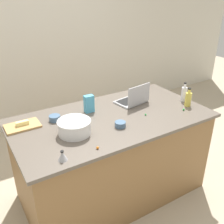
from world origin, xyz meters
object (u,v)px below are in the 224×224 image
Objects in this scene: ramekin_small at (120,124)px; mixing_bowl_large at (74,127)px; cutting_board at (23,126)px; laptop at (133,99)px; ramekin_medium at (55,118)px; bottle_oil at (188,99)px; kitchen_timer at (62,156)px; butter_stick_left at (22,123)px; candy_bag at (89,104)px; bottle_vinegar at (184,94)px.

mixing_bowl_large is at bearing 165.24° from ramekin_small.
laptop is at bearing -4.86° from cutting_board.
mixing_bowl_large is at bearing -45.06° from cutting_board.
ramekin_small is 0.93× the size of ramekin_medium.
bottle_oil is 2.51× the size of kitchen_timer.
laptop is 1.77× the size of bottle_oil.
butter_stick_left is 0.85m from ramekin_small.
butter_stick_left is at bearing 134.80° from mixing_bowl_large.
candy_bag reaches higher than cutting_board.
bottle_oil is at bearing 0.54° from ramekin_small.
mixing_bowl_large is 2.71× the size of ramekin_medium.
cutting_board is 3.06× the size of ramekin_small.
mixing_bowl_large is at bearing -178.97° from bottle_vinegar.
laptop is at bearing -3.99° from ramekin_medium.
butter_stick_left is at bearing 172.53° from ramekin_medium.
bottle_oil is (0.44, -0.34, 0.03)m from laptop.
butter_stick_left is 0.65× the size of candy_bag.
bottle_oil is 0.66× the size of cutting_board.
cutting_board is (-1.61, 0.32, -0.07)m from bottle_vinegar.
ramekin_medium is 0.61× the size of candy_bag.
mixing_bowl_large is 2.55× the size of butter_stick_left.
ramekin_medium is (-0.84, 0.06, -0.02)m from laptop.
bottle_oil is 1.76× the size of butter_stick_left.
kitchen_timer reaches higher than butter_stick_left.
mixing_bowl_large is 0.96× the size of cutting_board.
mixing_bowl_large is 0.31m from ramekin_medium.
cutting_board is 2.84× the size of ramekin_medium.
kitchen_timer is at bearing -130.69° from candy_bag.
candy_bag is (-0.48, 0.06, 0.04)m from laptop.
bottle_oil is at bearing -23.61° from candy_bag.
cutting_board is at bearing 176.92° from candy_bag.
mixing_bowl_large is 1.27m from bottle_vinegar.
ramekin_medium is 0.36m from candy_bag.
laptop is 1.12m from butter_stick_left.
laptop is 0.81m from mixing_bowl_large.
mixing_bowl_large is at bearing -78.97° from ramekin_medium.
kitchen_timer is at bearing -151.67° from laptop.
butter_stick_left is at bearing 148.55° from ramekin_small.
butter_stick_left is (0.00, 0.00, 0.03)m from cutting_board.
ramekin_medium is at bearing 168.01° from bottle_vinegar.
cutting_board is (-1.55, 0.44, -0.07)m from bottle_oil.
bottle_oil is at bearing -15.69° from butter_stick_left.
candy_bag is (0.29, 0.31, 0.02)m from mixing_bowl_large.
ramekin_small is 0.60m from ramekin_medium.
ramekin_small is 0.56× the size of candy_bag.
bottle_oil is (-0.06, -0.12, -0.01)m from bottle_vinegar.
kitchen_timer reaches higher than ramekin_medium.
laptop is 3.11× the size of butter_stick_left.
bottle_vinegar is at bearing -24.35° from laptop.
ramekin_medium is (-1.33, 0.28, -0.06)m from bottle_vinegar.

